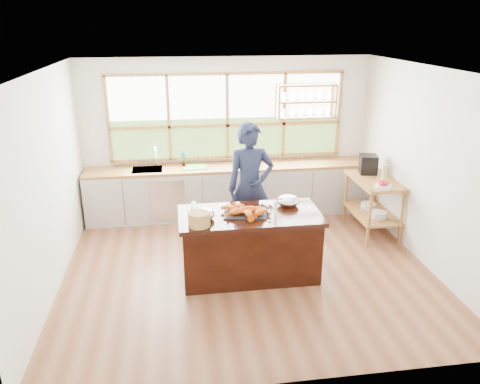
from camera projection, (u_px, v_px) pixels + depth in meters
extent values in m
plane|color=brown|center=(247.00, 267.00, 6.57)|extent=(5.00, 5.00, 0.00)
cube|color=silver|center=(227.00, 136.00, 8.19)|extent=(5.00, 0.02, 2.70)
cube|color=silver|center=(289.00, 258.00, 4.01)|extent=(5.00, 0.02, 2.70)
cube|color=silver|center=(48.00, 185.00, 5.76)|extent=(0.02, 4.50, 2.70)
cube|color=silver|center=(427.00, 168.00, 6.43)|extent=(0.02, 4.50, 2.70)
cube|color=silver|center=(248.00, 70.00, 5.63)|extent=(5.00, 4.50, 0.02)
cube|color=#BC823E|center=(227.00, 117.00, 8.04)|extent=(4.05, 0.06, 1.50)
cube|color=white|center=(227.00, 96.00, 7.94)|extent=(3.98, 0.01, 0.75)
cube|color=#346424|center=(227.00, 138.00, 8.19)|extent=(3.98, 0.01, 0.70)
cube|color=#BC823E|center=(307.00, 85.00, 7.94)|extent=(1.00, 0.28, 0.03)
cube|color=#BC823E|center=(306.00, 101.00, 8.03)|extent=(1.00, 0.28, 0.03)
cube|color=#BC823E|center=(305.00, 117.00, 8.13)|extent=(1.00, 0.28, 0.03)
cube|color=#BC823E|center=(277.00, 102.00, 7.96)|extent=(0.03, 0.28, 0.55)
cube|color=#BC823E|center=(334.00, 101.00, 8.10)|extent=(0.03, 0.28, 0.55)
cube|color=#AEACA6|center=(230.00, 192.00, 8.22)|extent=(4.90, 0.62, 0.85)
cube|color=silver|center=(167.00, 201.00, 7.78)|extent=(0.60, 0.01, 0.72)
cube|color=#A7742B|center=(230.00, 167.00, 8.06)|extent=(4.90, 0.62, 0.05)
cube|color=silver|center=(148.00, 174.00, 7.90)|extent=(0.50, 0.42, 0.16)
cube|color=#A7742B|center=(402.00, 217.00, 7.11)|extent=(0.04, 0.04, 0.90)
cube|color=#A7742B|center=(375.00, 194.00, 8.04)|extent=(0.04, 0.04, 0.90)
cube|color=#A7742B|center=(369.00, 219.00, 7.04)|extent=(0.04, 0.04, 0.90)
cube|color=#A7742B|center=(346.00, 196.00, 7.97)|extent=(0.04, 0.04, 0.90)
cube|color=#A7742B|center=(372.00, 213.00, 7.58)|extent=(0.62, 1.10, 0.03)
cube|color=#A7742B|center=(375.00, 181.00, 7.39)|extent=(0.62, 1.10, 0.05)
cylinder|color=silver|center=(378.00, 215.00, 7.33)|extent=(0.24, 0.24, 0.11)
cylinder|color=silver|center=(368.00, 206.00, 7.70)|extent=(0.24, 0.24, 0.09)
cube|color=black|center=(250.00, 247.00, 6.24)|extent=(1.77, 0.82, 0.84)
cube|color=black|center=(250.00, 216.00, 6.08)|extent=(1.85, 0.90, 0.06)
imported|color=#181E38|center=(250.00, 187.00, 6.86)|extent=(0.73, 0.52, 1.92)
imported|color=slate|center=(183.00, 159.00, 7.96)|extent=(0.15, 0.11, 0.27)
cube|color=#57B640|center=(195.00, 167.00, 7.97)|extent=(0.42, 0.33, 0.01)
cube|color=black|center=(368.00, 164.00, 7.62)|extent=(0.32, 0.34, 0.31)
cylinder|color=#98BC58|center=(384.00, 174.00, 7.17)|extent=(0.09, 0.09, 0.30)
cylinder|color=silver|center=(383.00, 186.00, 7.00)|extent=(0.24, 0.24, 0.05)
sphere|color=red|center=(387.00, 183.00, 6.99)|extent=(0.07, 0.07, 0.07)
sphere|color=red|center=(383.00, 182.00, 7.03)|extent=(0.07, 0.07, 0.07)
sphere|color=red|center=(380.00, 183.00, 7.00)|extent=(0.07, 0.07, 0.07)
sphere|color=red|center=(382.00, 184.00, 6.95)|extent=(0.07, 0.07, 0.07)
sphere|color=red|center=(386.00, 184.00, 6.94)|extent=(0.07, 0.07, 0.07)
cube|color=black|center=(245.00, 213.00, 6.06)|extent=(0.61, 0.48, 0.02)
ellipsoid|color=#E85107|center=(237.00, 212.00, 5.98)|extent=(0.23, 0.15, 0.08)
ellipsoid|color=#E85107|center=(251.00, 209.00, 6.07)|extent=(0.23, 0.14, 0.08)
ellipsoid|color=#E85107|center=(260.00, 212.00, 5.97)|extent=(0.21, 0.21, 0.08)
ellipsoid|color=#E85107|center=(240.00, 207.00, 6.14)|extent=(0.18, 0.23, 0.08)
ellipsoid|color=#E85107|center=(248.00, 214.00, 5.91)|extent=(0.11, 0.22, 0.08)
ellipsoid|color=#E85107|center=(232.00, 208.00, 6.09)|extent=(0.20, 0.22, 0.08)
ellipsoid|color=silver|center=(203.00, 214.00, 5.89)|extent=(0.29, 0.29, 0.14)
ellipsoid|color=silver|center=(288.00, 201.00, 6.32)|extent=(0.30, 0.30, 0.15)
cylinder|color=silver|center=(270.00, 221.00, 5.84)|extent=(0.06, 0.06, 0.01)
cylinder|color=silver|center=(270.00, 216.00, 5.81)|extent=(0.01, 0.01, 0.13)
ellipsoid|color=silver|center=(270.00, 209.00, 5.78)|extent=(0.08, 0.08, 0.10)
cylinder|color=#B19745|center=(199.00, 219.00, 5.68)|extent=(0.27, 0.27, 0.17)
cylinder|color=white|center=(195.00, 208.00, 6.15)|extent=(0.10, 0.30, 0.08)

